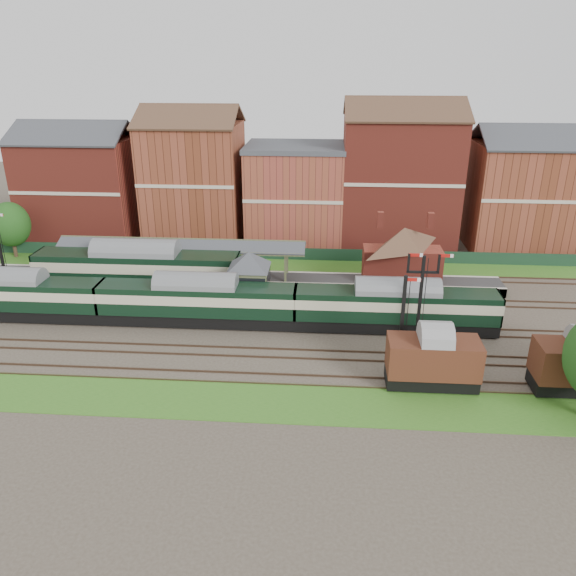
# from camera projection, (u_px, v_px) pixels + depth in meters

# --- Properties ---
(ground) EXTENTS (160.00, 160.00, 0.00)m
(ground) POSITION_uv_depth(u_px,v_px,m) (278.00, 327.00, 50.96)
(ground) COLOR #473D33
(ground) RESTS_ON ground
(grass_back) EXTENTS (90.00, 4.50, 0.06)m
(grass_back) POSITION_uv_depth(u_px,v_px,m) (290.00, 265.00, 65.67)
(grass_back) COLOR #2D6619
(grass_back) RESTS_ON ground
(grass_front) EXTENTS (90.00, 5.00, 0.06)m
(grass_front) POSITION_uv_depth(u_px,v_px,m) (264.00, 402.00, 39.90)
(grass_front) COLOR #2D6619
(grass_front) RESTS_ON ground
(fence) EXTENTS (90.00, 0.12, 1.50)m
(fence) POSITION_uv_depth(u_px,v_px,m) (291.00, 254.00, 67.24)
(fence) COLOR #193823
(fence) RESTS_ON ground
(platform) EXTENTS (55.00, 3.40, 1.00)m
(platform) POSITION_uv_depth(u_px,v_px,m) (240.00, 280.00, 60.07)
(platform) COLOR #2D2D2D
(platform) RESTS_ON ground
(signal_box) EXTENTS (5.40, 5.40, 6.00)m
(signal_box) POSITION_uv_depth(u_px,v_px,m) (249.00, 280.00, 52.92)
(signal_box) COLOR #616D4D
(signal_box) RESTS_ON ground
(brick_hut) EXTENTS (3.20, 2.64, 2.94)m
(brick_hut) POSITION_uv_depth(u_px,v_px,m) (334.00, 302.00, 53.16)
(brick_hut) COLOR brown
(brick_hut) RESTS_ON ground
(station_building) EXTENTS (8.10, 8.10, 5.90)m
(station_building) POSITION_uv_depth(u_px,v_px,m) (403.00, 253.00, 57.62)
(station_building) COLOR maroon
(station_building) RESTS_ON platform
(canopy) EXTENTS (26.00, 3.89, 4.08)m
(canopy) POSITION_uv_depth(u_px,v_px,m) (182.00, 243.00, 58.89)
(canopy) COLOR #525837
(canopy) RESTS_ON platform
(semaphore_bracket) EXTENTS (3.60, 0.25, 8.18)m
(semaphore_bracket) POSITION_uv_depth(u_px,v_px,m) (421.00, 294.00, 46.08)
(semaphore_bracket) COLOR black
(semaphore_bracket) RESTS_ON ground
(semaphore_platform_end) EXTENTS (1.23, 0.25, 8.00)m
(semaphore_platform_end) POSITION_uv_depth(u_px,v_px,m) (0.00, 248.00, 58.70)
(semaphore_platform_end) COLOR black
(semaphore_platform_end) RESTS_ON ground
(semaphore_siding) EXTENTS (1.23, 0.25, 8.00)m
(semaphore_siding) POSITION_uv_depth(u_px,v_px,m) (402.00, 323.00, 42.25)
(semaphore_siding) COLOR black
(semaphore_siding) RESTS_ON ground
(town_backdrop) EXTENTS (69.00, 10.00, 16.00)m
(town_backdrop) POSITION_uv_depth(u_px,v_px,m) (294.00, 189.00, 71.28)
(town_backdrop) COLOR maroon
(town_backdrop) RESTS_ON ground
(dmu_train) EXTENTS (53.32, 2.80, 4.10)m
(dmu_train) POSITION_uv_depth(u_px,v_px,m) (197.00, 300.00, 50.52)
(dmu_train) COLOR black
(dmu_train) RESTS_ON ground
(platform_railcar) EXTENTS (20.71, 3.26, 4.77)m
(platform_railcar) POSITION_uv_depth(u_px,v_px,m) (138.00, 269.00, 56.86)
(platform_railcar) COLOR black
(platform_railcar) RESTS_ON ground
(goods_van_a) EXTENTS (6.65, 2.88, 4.03)m
(goods_van_a) POSITION_uv_depth(u_px,v_px,m) (433.00, 359.00, 41.00)
(goods_van_a) COLOR black
(goods_van_a) RESTS_ON ground
(tree_back) EXTENTS (4.65, 4.65, 6.80)m
(tree_back) POSITION_uv_depth(u_px,v_px,m) (10.00, 224.00, 66.92)
(tree_back) COLOR #382619
(tree_back) RESTS_ON ground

